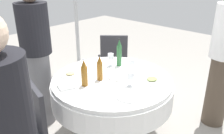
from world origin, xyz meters
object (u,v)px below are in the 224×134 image
plate_east (70,75)px  chair_near (27,125)px  bottle_green_far (119,53)px  plate_mid (129,96)px  wine_glass_west (111,57)px  wine_glass_near (131,76)px  chair_north (114,56)px  plate_outer (152,80)px  bottle_amber_south (100,68)px  dining_table (112,91)px  person_south (37,55)px  bottle_amber_right (84,73)px  person_right (224,57)px  plate_left (119,76)px  wine_glass_rear (132,63)px

plate_east → chair_near: bearing=13.2°
bottle_green_far → plate_mid: bearing=48.1°
wine_glass_west → wine_glass_near: 0.53m
wine_glass_near → chair_north: 1.44m
plate_outer → bottle_amber_south: bearing=-51.6°
wine_glass_near → chair_near: wine_glass_near is taller
plate_outer → dining_table: bearing=-57.8°
chair_near → person_south: bearing=-26.1°
plate_east → plate_mid: bearing=96.4°
plate_outer → chair_near: bearing=-27.4°
bottle_green_far → wine_glass_west: (0.07, -0.06, -0.04)m
bottle_amber_right → person_right: bearing=148.8°
wine_glass_near → person_right: 1.16m
bottle_green_far → bottle_amber_right: bottle_green_far is taller
wine_glass_west → plate_outer: wine_glass_west is taller
wine_glass_near → person_right: size_ratio=0.09×
bottle_green_far → plate_mid: (0.48, 0.53, -0.14)m
plate_outer → plate_left: bearing=-63.9°
person_south → chair_north: bearing=-23.4°
wine_glass_rear → plate_mid: bearing=35.8°
person_right → plate_mid: bearing=-71.9°
plate_left → person_south: person_south is taller
plate_east → chair_north: chair_north is taller
plate_outer → plate_east: bearing=-56.1°
person_south → plate_east: bearing=-101.7°
wine_glass_near → plate_east: size_ratio=0.70×
bottle_amber_south → plate_mid: (0.07, 0.43, -0.11)m
wine_glass_west → wine_glass_near: bearing=63.7°
dining_table → plate_left: 0.18m
dining_table → wine_glass_west: bearing=-134.8°
chair_near → plate_left: bearing=-91.0°
plate_mid → wine_glass_near: bearing=-144.8°
wine_glass_near → plate_left: bearing=-108.4°
wine_glass_rear → wine_glass_west: (0.03, -0.28, 0.00)m
wine_glass_near → chair_near: size_ratio=0.16×
bottle_amber_right → plate_mid: 0.48m
chair_near → person_right: bearing=-102.3°
plate_east → person_south: person_south is taller
wine_glass_near → bottle_amber_south: bearing=-71.6°
wine_glass_near → plate_left: (-0.07, -0.21, -0.10)m
person_south → plate_outer: bearing=-87.1°
wine_glass_near → person_south: bearing=-72.3°
wine_glass_rear → plate_left: (0.20, -0.01, -0.10)m
chair_north → person_south: bearing=-131.8°
bottle_amber_south → chair_near: bearing=-11.3°
chair_near → bottle_amber_south: bearing=-87.2°
bottle_amber_south → plate_east: (0.15, -0.29, -0.11)m
wine_glass_near → person_south: person_south is taller
wine_glass_west → person_south: 0.83m
plate_mid → person_right: (-1.23, 0.37, 0.11)m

